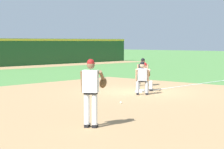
{
  "coord_description": "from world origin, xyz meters",
  "views": [
    {
      "loc": [
        -15.67,
        -12.47,
        2.33
      ],
      "look_at": [
        -5.22,
        -2.94,
        1.25
      ],
      "focal_mm": 70.0,
      "sensor_mm": 36.0,
      "label": 1
    }
  ],
  "objects": [
    {
      "name": "first_baseman",
      "position": [
        0.43,
        0.12,
        0.73
      ],
      "size": [
        0.83,
        1.02,
        1.34
      ],
      "color": "black",
      "rests_on": "ground"
    },
    {
      "name": "first_base_bag",
      "position": [
        0.0,
        0.0,
        0.04
      ],
      "size": [
        0.38,
        0.38,
        0.09
      ],
      "primitive_type": "cube",
      "color": "white",
      "rests_on": "ground"
    },
    {
      "name": "ground_plane",
      "position": [
        0.0,
        0.0,
        0.0
      ],
      "size": [
        160.0,
        160.0,
        0.0
      ],
      "primitive_type": "plane",
      "color": "#518942"
    },
    {
      "name": "baseball",
      "position": [
        -3.47,
        -1.8,
        0.04
      ],
      "size": [
        0.07,
        0.07,
        0.07
      ],
      "primitive_type": "sphere",
      "color": "white",
      "rests_on": "ground"
    },
    {
      "name": "infield_dirt_patch",
      "position": [
        -3.73,
        -2.1,
        0.0
      ],
      "size": [
        18.0,
        18.0,
        0.01
      ],
      "primitive_type": "cube",
      "color": "tan",
      "rests_on": "ground"
    },
    {
      "name": "umpire",
      "position": [
        2.22,
        1.65,
        0.79
      ],
      "size": [
        0.63,
        0.68,
        1.46
      ],
      "color": "black",
      "rests_on": "ground"
    },
    {
      "name": "pitcher",
      "position": [
        -7.41,
        -4.2,
        1.06
      ],
      "size": [
        0.84,
        0.58,
        1.86
      ],
      "color": "black",
      "rests_on": "ground"
    },
    {
      "name": "baserunner",
      "position": [
        -0.83,
        -0.73,
        0.79
      ],
      "size": [
        0.66,
        0.68,
        1.46
      ],
      "color": "black",
      "rests_on": "ground"
    },
    {
      "name": "foul_line_stripe",
      "position": [
        6.1,
        0.0,
        0.01
      ],
      "size": [
        12.21,
        0.1,
        0.0
      ],
      "primitive_type": "cube",
      "color": "white",
      "rests_on": "ground"
    }
  ]
}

